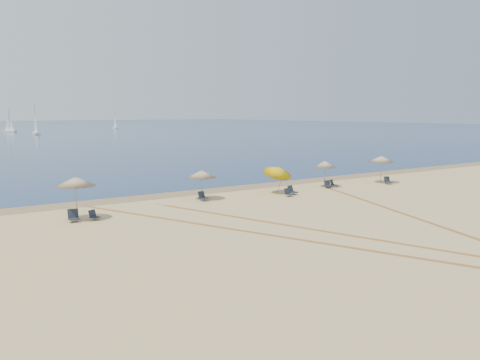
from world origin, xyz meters
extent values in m
plane|color=olive|center=(0.00, 24.00, 0.00)|extent=(500.00, 500.00, 0.00)
cylinder|color=gray|center=(-12.72, 18.76, 1.23)|extent=(0.05, 0.05, 2.47)
cone|color=#FFECCC|center=(-12.72, 18.76, 2.32)|extent=(2.34, 2.34, 0.55)
sphere|color=gray|center=(-12.72, 18.76, 2.62)|extent=(0.08, 0.08, 0.08)
cylinder|color=gray|center=(-2.96, 20.71, 1.02)|extent=(0.05, 0.05, 2.05)
cone|color=#FFECCC|center=(-2.96, 20.71, 1.90)|extent=(2.24, 2.24, 0.55)
sphere|color=gray|center=(-2.96, 20.71, 2.20)|extent=(0.08, 0.08, 0.08)
cylinder|color=gray|center=(3.51, 19.44, 0.99)|extent=(0.05, 0.86, 2.00)
cone|color=#DCB008|center=(3.51, 19.79, 1.84)|extent=(2.33, 2.36, 1.40)
sphere|color=gray|center=(3.51, 19.79, 2.14)|extent=(0.08, 0.08, 0.08)
cylinder|color=gray|center=(9.01, 20.19, 1.07)|extent=(0.05, 0.05, 2.13)
cone|color=#FFECCC|center=(9.01, 20.19, 1.98)|extent=(1.88, 1.88, 0.55)
sphere|color=gray|center=(9.01, 20.19, 2.28)|extent=(0.08, 0.08, 0.08)
cylinder|color=gray|center=(15.09, 19.16, 1.17)|extent=(0.05, 0.05, 2.35)
cone|color=#FFECCC|center=(15.09, 19.16, 2.20)|extent=(2.35, 2.35, 0.55)
sphere|color=gray|center=(15.09, 19.16, 2.50)|extent=(0.08, 0.08, 0.08)
cube|color=black|center=(-13.09, 18.12, 0.20)|extent=(0.68, 0.68, 0.06)
cube|color=black|center=(-13.06, 18.42, 0.47)|extent=(0.64, 0.30, 0.55)
cylinder|color=#A5A5AD|center=(-13.34, 17.93, 0.10)|extent=(0.03, 0.03, 0.20)
cylinder|color=#A5A5AD|center=(-12.85, 17.87, 0.10)|extent=(0.03, 0.03, 0.20)
cube|color=black|center=(-11.87, 18.00, 0.16)|extent=(0.65, 0.65, 0.04)
cube|color=black|center=(-11.97, 18.21, 0.38)|extent=(0.52, 0.37, 0.44)
cylinder|color=#A5A5AD|center=(-12.04, 17.73, 0.08)|extent=(0.02, 0.02, 0.16)
cylinder|color=#A5A5AD|center=(-11.69, 17.90, 0.08)|extent=(0.02, 0.02, 0.16)
cube|color=black|center=(-3.20, 19.97, 0.19)|extent=(0.68, 0.68, 0.05)
cube|color=black|center=(-3.26, 20.25, 0.43)|extent=(0.60, 0.33, 0.51)
cylinder|color=#A5A5AD|center=(-3.43, 19.72, 0.09)|extent=(0.02, 0.02, 0.19)
cylinder|color=#A5A5AD|center=(-2.98, 19.82, 0.09)|extent=(0.02, 0.02, 0.19)
cube|color=black|center=(3.20, 17.94, 0.17)|extent=(0.57, 0.57, 0.05)
cube|color=black|center=(3.17, 18.19, 0.39)|extent=(0.53, 0.25, 0.46)
cylinder|color=#A5A5AD|center=(3.00, 17.73, 0.08)|extent=(0.02, 0.02, 0.17)
cylinder|color=#A5A5AD|center=(3.41, 17.78, 0.08)|extent=(0.02, 0.02, 0.17)
cube|color=black|center=(3.99, 18.41, 0.19)|extent=(0.71, 0.71, 0.05)
cube|color=black|center=(3.92, 18.69, 0.45)|extent=(0.62, 0.35, 0.53)
cylinder|color=#A5A5AD|center=(3.76, 18.14, 0.10)|extent=(0.03, 0.03, 0.19)
cylinder|color=#A5A5AD|center=(4.22, 18.25, 0.10)|extent=(0.03, 0.03, 0.19)
cube|color=black|center=(8.74, 19.42, 0.17)|extent=(0.65, 0.65, 0.05)
cube|color=black|center=(8.81, 19.66, 0.40)|extent=(0.56, 0.33, 0.47)
cylinder|color=#A5A5AD|center=(8.54, 19.28, 0.09)|extent=(0.02, 0.02, 0.17)
cylinder|color=#A5A5AD|center=(8.94, 19.17, 0.09)|extent=(0.02, 0.02, 0.17)
cube|color=black|center=(9.57, 19.51, 0.18)|extent=(0.70, 0.70, 0.05)
cube|color=black|center=(9.47, 19.76, 0.41)|extent=(0.57, 0.38, 0.48)
cylinder|color=#A5A5AD|center=(9.37, 19.24, 0.09)|extent=(0.02, 0.02, 0.18)
cylinder|color=#A5A5AD|center=(9.77, 19.40, 0.09)|extent=(0.02, 0.02, 0.18)
cube|color=black|center=(14.89, 18.07, 0.18)|extent=(0.69, 0.69, 0.05)
cube|color=black|center=(14.96, 18.34, 0.43)|extent=(0.59, 0.35, 0.50)
cylinder|color=#A5A5AD|center=(14.67, 17.93, 0.09)|extent=(0.02, 0.02, 0.18)
cylinder|color=#A5A5AD|center=(15.10, 17.81, 0.09)|extent=(0.02, 0.02, 0.18)
cube|color=white|center=(11.10, 145.46, 0.32)|extent=(1.58, 5.81, 0.63)
cylinder|color=gray|center=(11.10, 145.46, 4.42)|extent=(0.13, 0.13, 8.42)
cube|color=white|center=(50.44, 186.74, 0.26)|extent=(1.44, 4.72, 0.51)
cylinder|color=gray|center=(50.44, 186.74, 3.56)|extent=(0.10, 0.10, 6.78)
cube|color=white|center=(7.81, 169.98, 0.29)|extent=(3.94, 4.99, 0.56)
cylinder|color=gray|center=(7.81, 169.98, 3.92)|extent=(0.11, 0.11, 7.47)
plane|color=tan|center=(-1.93, 6.63, 0.00)|extent=(35.39, 35.39, 0.00)
plane|color=tan|center=(-2.27, 7.68, 0.00)|extent=(35.39, 35.39, 0.00)
plane|color=tan|center=(4.32, 6.67, 0.00)|extent=(35.68, 35.68, 0.00)
plane|color=tan|center=(4.68, 7.71, 0.00)|extent=(35.68, 35.68, 0.00)
plane|color=tan|center=(-6.11, 10.85, 0.00)|extent=(36.61, 36.61, 0.00)
plane|color=tan|center=(-6.53, 11.86, 0.00)|extent=(36.61, 36.61, 0.00)
camera|label=1|loc=(-20.91, -11.05, 6.40)|focal=36.99mm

